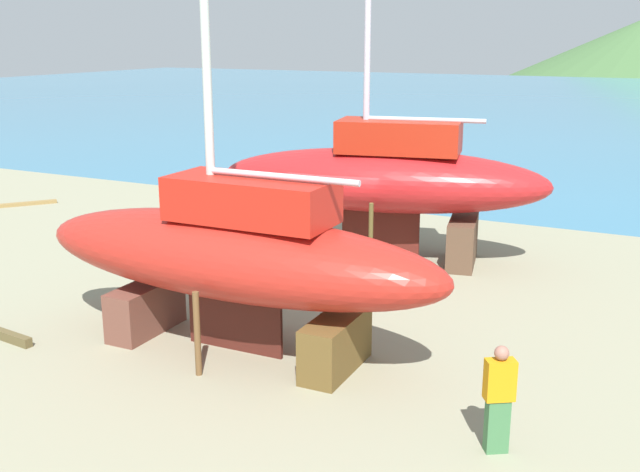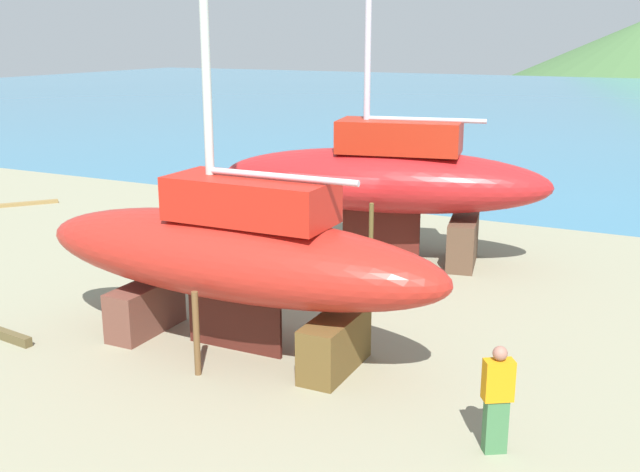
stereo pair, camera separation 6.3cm
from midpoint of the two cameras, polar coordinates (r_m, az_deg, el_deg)
ground_plane at (r=16.13m, az=-7.11°, el=-7.23°), size 48.94×48.94×0.00m
sea_water at (r=72.23m, az=20.18°, el=9.27°), size 166.24×93.80×0.01m
sailboat_mid_port at (r=14.59m, az=-6.41°, el=-1.29°), size 8.78×2.67×14.84m
sailboat_small_center at (r=20.70m, az=4.89°, el=4.33°), size 9.37×4.32×15.84m
worker at (r=11.68m, az=13.39°, el=-11.81°), size 0.50×0.44×1.70m
timber_plank_near at (r=24.38m, az=-9.32°, el=0.61°), size 1.54×1.59×0.19m
timber_plank_far at (r=29.73m, az=-21.56°, el=2.27°), size 1.76×2.13×0.12m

